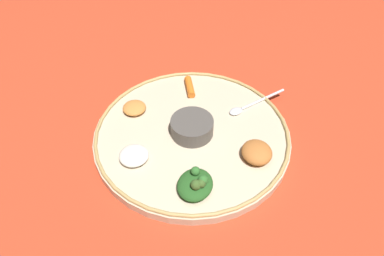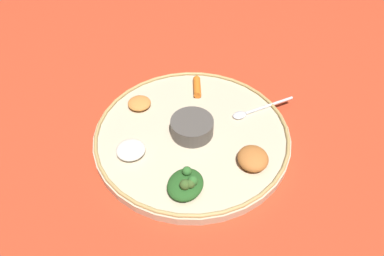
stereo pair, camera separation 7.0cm
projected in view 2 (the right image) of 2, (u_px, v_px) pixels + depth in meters
The scene contains 10 objects.
ground_plane at pixel (192, 139), 0.83m from camera, with size 2.40×2.40×0.00m, color #B7381E.
platter at pixel (192, 136), 0.82m from camera, with size 0.44×0.44×0.02m, color #C6B293.
platter_rim at pixel (192, 132), 0.81m from camera, with size 0.44×0.44×0.01m, color tan.
center_bowl at pixel (192, 126), 0.80m from camera, with size 0.10×0.10×0.04m.
spoon at pixel (254, 110), 0.86m from camera, with size 0.14×0.11×0.01m.
greens_pile at pixel (186, 184), 0.70m from camera, with size 0.08×0.07×0.04m.
carrot_near_spoon at pixel (197, 85), 0.92m from camera, with size 0.08×0.06×0.02m.
mound_squash at pixel (139, 103), 0.87m from camera, with size 0.06×0.05×0.02m, color #C67A38.
mound_rice_white at pixel (131, 150), 0.76m from camera, with size 0.06×0.06×0.02m, color silver.
mound_chickpea at pixel (253, 158), 0.74m from camera, with size 0.07×0.06×0.03m, color #B2662D.
Camera 2 is at (0.49, 0.28, 0.61)m, focal length 33.77 mm.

